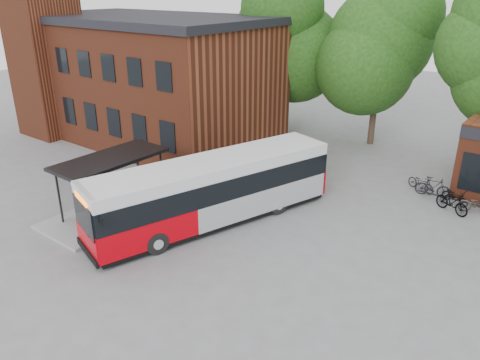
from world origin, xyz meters
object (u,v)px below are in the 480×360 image
Objects in this scene: bicycle_1 at (433,187)px; bicycle_3 at (452,202)px; bus_shelter at (113,185)px; bicycle_0 at (421,183)px; bicycle_4 at (479,205)px; city_bus at (213,192)px; bicycle_2 at (455,196)px.

bicycle_3 reaches higher than bicycle_1.
bicycle_3 is at bearing 37.71° from bus_shelter.
bicycle_0 is 3.35m from bicycle_4.
city_bus is 6.98× the size of bicycle_0.
city_bus is 7.95× the size of bicycle_2.
bicycle_4 is (2.42, -0.75, -0.05)m from bicycle_1.
bicycle_4 is at bearing 58.48° from city_bus.
bicycle_3 is at bearing -105.75° from bicycle_0.
bicycle_3 is (2.07, -1.75, 0.10)m from bicycle_0.
bus_shelter is at bearing 151.41° from bicycle_3.
bicycle_0 is at bearing 47.09° from bus_shelter.
bicycle_4 is (1.22, -0.53, 0.09)m from bicycle_2.
city_bus is at bearing 130.98° from bicycle_1.
bus_shelter is at bearing 117.54° from bicycle_4.
bus_shelter is 16.25m from bicycle_0.
bicycle_4 is (1.09, 0.62, -0.07)m from bicycle_3.
bicycle_3 is (1.33, -1.36, 0.01)m from bicycle_1.
bicycle_1 is at bearing 69.03° from city_bus.
bus_shelter is at bearing 123.50° from bicycle_1.
bus_shelter reaches higher than bicycle_1.
bus_shelter is at bearing 161.52° from bicycle_0.
bicycle_2 is at bearing 41.00° from bus_shelter.
bicycle_3 is at bearing 59.73° from city_bus.
bicycle_3 is (13.11, 10.13, -0.90)m from bus_shelter.
bicycle_1 is 1.18× the size of bicycle_2.
city_bus is at bearing 156.20° from bicycle_3.
city_bus is 11.71m from bicycle_0.
bicycle_4 is at bearing -118.00° from bicycle_1.
bicycle_3 is at bearing -151.20° from bicycle_2.
bicycle_0 is 0.97× the size of bicycle_1.
bicycle_2 is at bearing -111.09° from bicycle_1.
bicycle_2 is (1.20, -0.22, -0.14)m from bicycle_1.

